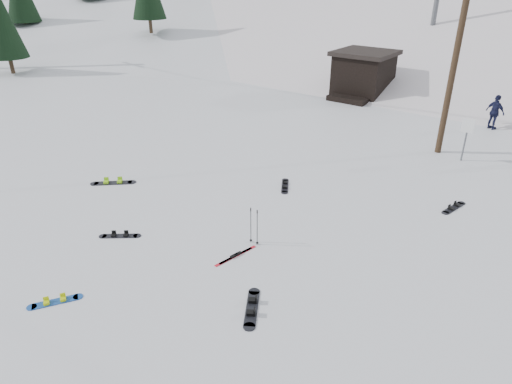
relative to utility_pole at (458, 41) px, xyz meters
The scene contains 16 objects.
ground 14.90m from the utility_pole, 98.13° to the right, with size 200.00×200.00×0.00m, color silver.
ski_slope 44.31m from the utility_pole, 92.79° to the left, with size 60.00×75.00×45.00m, color white.
ridge_left 53.35m from the utility_pole, 138.18° to the left, with size 34.00×85.00×38.00m, color silver.
treeline_left 44.65m from the utility_pole, 144.16° to the left, with size 20.00×64.00×10.00m, color black, non-canonical shape.
utility_pole is the anchor object (origin of this frame).
trail_sign 3.60m from the utility_pole, 21.04° to the right, with size 0.50×0.09×1.85m.
lift_hut 10.40m from the utility_pole, 135.24° to the left, with size 3.40×4.10×2.75m.
hero_snowboard 17.03m from the utility_pole, 105.00° to the right, with size 0.79×1.14×0.09m.
hero_skis 12.68m from the utility_pole, 99.66° to the right, with size 0.34×1.46×0.08m.
ski_poles 11.70m from the utility_pole, 100.38° to the right, with size 0.32×0.08×1.15m.
board_scatter_a 14.79m from the utility_pole, 112.85° to the right, with size 1.05×0.89×0.09m.
board_scatter_b 9.07m from the utility_pole, 116.02° to the right, with size 0.83×1.17×0.09m.
board_scatter_c 14.57m from the utility_pole, 129.26° to the right, with size 1.33×1.26×0.12m.
board_scatter_d 13.91m from the utility_pole, 91.16° to the right, with size 0.95×1.34×0.11m.
board_scatter_f 7.12m from the utility_pole, 67.07° to the right, with size 0.48×1.31×0.09m.
skier_navy 6.28m from the utility_pole, 76.85° to the left, with size 1.01×0.42×1.72m, color #151836.
Camera 1 is at (6.96, -5.84, 7.35)m, focal length 32.00 mm.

